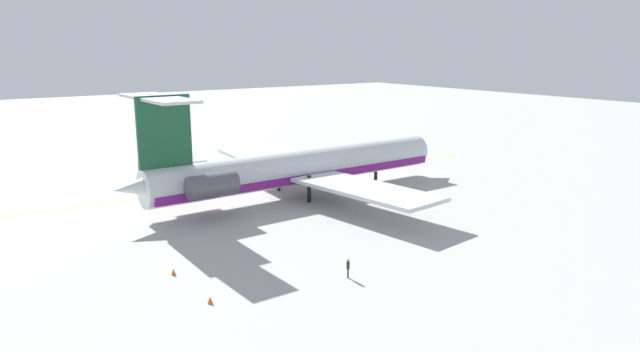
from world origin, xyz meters
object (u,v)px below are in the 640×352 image
Objects in this scene: ground_crew_near_tail at (139,167)px; safety_cone_nose at (210,300)px; ground_crew_near_nose at (348,266)px; safety_cone_wingtip at (173,272)px; main_jetliner at (293,168)px.

ground_crew_near_tail is 47.67m from safety_cone_nose.
safety_cone_wingtip is (11.57, -8.88, -0.80)m from ground_crew_near_nose.
safety_cone_wingtip is (9.91, 39.85, -0.85)m from ground_crew_near_tail.
main_jetliner reaches higher than safety_cone_nose.
ground_crew_near_nose is 0.96× the size of ground_crew_near_tail.
safety_cone_wingtip is at bearing 73.02° from ground_crew_near_tail.
safety_cone_nose is 6.82m from safety_cone_wingtip.
main_jetliner is 26.40× the size of ground_crew_near_tail.
main_jetliner is 85.02× the size of safety_cone_wingtip.
main_jetliner reaches higher than safety_cone_wingtip.
safety_cone_wingtip is at bearing -145.20° from main_jetliner.
main_jetliner reaches higher than ground_crew_near_tail.
safety_cone_nose is (9.69, 46.67, -0.85)m from ground_crew_near_tail.
main_jetliner is at bearing -144.02° from safety_cone_wingtip.
safety_cone_wingtip is (22.07, 16.02, -3.45)m from main_jetliner.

